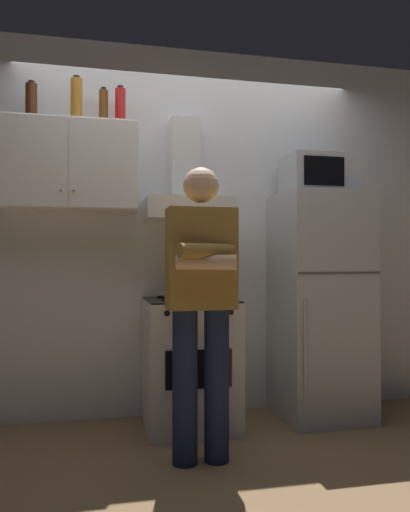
{
  "coord_description": "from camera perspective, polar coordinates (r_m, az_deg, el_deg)",
  "views": [
    {
      "loc": [
        -0.67,
        -3.03,
        1.11
      ],
      "look_at": [
        0.0,
        0.0,
        1.15
      ],
      "focal_mm": 34.56,
      "sensor_mm": 36.0,
      "label": 1
    }
  ],
  "objects": [
    {
      "name": "microwave",
      "position": [
        3.71,
        12.95,
        9.05
      ],
      "size": [
        0.48,
        0.37,
        0.28
      ],
      "color": "#B7BABF",
      "rests_on": "refrigerator"
    },
    {
      "name": "bottle_liquor_amber",
      "position": [
        3.61,
        -14.67,
        16.98
      ],
      "size": [
        0.08,
        0.08,
        0.33
      ],
      "color": "#B7721E",
      "rests_on": "upper_cabinet"
    },
    {
      "name": "bottle_soda_red",
      "position": [
        3.59,
        -9.78,
        16.63
      ],
      "size": [
        0.07,
        0.07,
        0.28
      ],
      "color": "red",
      "rests_on": "upper_cabinet"
    },
    {
      "name": "refrigerator",
      "position": [
        3.65,
        13.13,
        -5.6
      ],
      "size": [
        0.6,
        0.62,
        1.6
      ],
      "color": "silver",
      "rests_on": "ground_plane"
    },
    {
      "name": "person_standing",
      "position": [
        2.75,
        -0.45,
        -5.1
      ],
      "size": [
        0.38,
        0.33,
        1.64
      ],
      "color": "#192342",
      "rests_on": "ground_plane"
    },
    {
      "name": "stove_oven",
      "position": [
        3.41,
        -1.76,
        -12.21
      ],
      "size": [
        0.6,
        0.62,
        0.87
      ],
      "color": "white",
      "rests_on": "ground_plane"
    },
    {
      "name": "upper_cabinet",
      "position": [
        3.47,
        -15.43,
        9.9
      ],
      "size": [
        0.9,
        0.37,
        0.6
      ],
      "color": "white"
    },
    {
      "name": "ground_plane",
      "position": [
        3.3,
        0.0,
        -20.41
      ],
      "size": [
        7.0,
        7.0,
        0.0
      ],
      "primitive_type": "plane",
      "color": "olive"
    },
    {
      "name": "back_wall_tiled",
      "position": [
        3.7,
        -1.99,
        2.97
      ],
      "size": [
        4.8,
        0.1,
        2.7
      ],
      "primitive_type": "cube",
      "color": "white",
      "rests_on": "ground_plane"
    },
    {
      "name": "cooking_pot",
      "position": [
        3.26,
        0.89,
        -3.99
      ],
      "size": [
        0.31,
        0.21,
        0.1
      ],
      "color": "#B7BABF",
      "rests_on": "stove_oven"
    },
    {
      "name": "bottle_beer_brown",
      "position": [
        3.61,
        -11.67,
        16.46
      ],
      "size": [
        0.06,
        0.06,
        0.27
      ],
      "color": "brown",
      "rests_on": "upper_cabinet"
    },
    {
      "name": "range_hood",
      "position": [
        3.5,
        -2.13,
        7.26
      ],
      "size": [
        0.6,
        0.44,
        0.75
      ],
      "color": "white"
    },
    {
      "name": "bottle_rum_dark",
      "position": [
        3.6,
        -19.47,
        16.5
      ],
      "size": [
        0.08,
        0.08,
        0.26
      ],
      "color": "#47230F",
      "rests_on": "upper_cabinet"
    }
  ]
}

